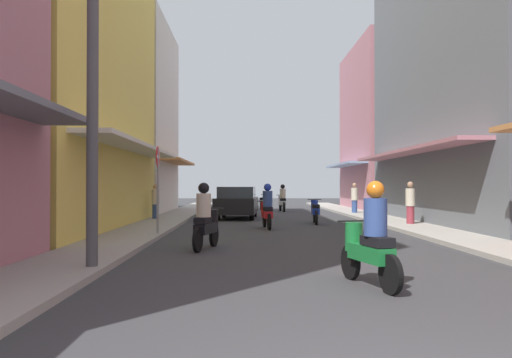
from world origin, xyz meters
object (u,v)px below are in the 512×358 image
object	(u,v)px
motorbike_red	(267,209)
pedestrian_crossing	(156,203)
motorbike_green	(370,240)
utility_pole	(93,60)
motorbike_blue	(315,211)
street_sign_no_entry	(158,178)
motorbike_black	(206,220)
pedestrian_foreground	(410,204)
motorbike_white	(282,199)
parked_car	(237,202)
pedestrian_far	(354,199)
motorbike_silver	(264,202)

from	to	relation	value
motorbike_red	pedestrian_crossing	world-z (taller)	motorbike_red
motorbike_green	utility_pole	xyz separation A→B (m)	(-4.50, 1.34, 2.98)
motorbike_green	motorbike_blue	size ratio (longest dim) A/B	0.98
motorbike_green	street_sign_no_entry	distance (m)	8.85
motorbike_black	motorbike_green	xyz separation A→B (m)	(2.78, -4.66, 0.00)
pedestrian_foreground	pedestrian_crossing	world-z (taller)	pedestrian_foreground
motorbike_white	street_sign_no_entry	world-z (taller)	street_sign_no_entry
pedestrian_crossing	street_sign_no_entry	world-z (taller)	street_sign_no_entry
motorbike_black	motorbike_blue	distance (m)	9.12
motorbike_black	utility_pole	distance (m)	4.78
parked_car	pedestrian_crossing	size ratio (longest dim) A/B	2.69
motorbike_white	street_sign_no_entry	distance (m)	15.93
motorbike_black	motorbike_white	distance (m)	18.39
pedestrian_crossing	street_sign_no_entry	size ratio (longest dim) A/B	0.59
parked_car	motorbike_green	bearing A→B (deg)	-82.30
motorbike_red	motorbike_black	world-z (taller)	same
motorbike_green	pedestrian_far	size ratio (longest dim) A/B	1.08
motorbike_black	pedestrian_crossing	xyz separation A→B (m)	(-2.85, 9.92, 0.08)
pedestrian_crossing	motorbike_black	bearing A→B (deg)	-73.95
motorbike_white	pedestrian_crossing	bearing A→B (deg)	-125.87
parked_car	pedestrian_crossing	world-z (taller)	pedestrian_crossing
motorbike_white	parked_car	world-z (taller)	motorbike_white
utility_pole	motorbike_red	bearing A→B (deg)	69.80
motorbike_red	pedestrian_far	distance (m)	9.78
motorbike_green	parked_car	xyz separation A→B (m)	(-2.22, 16.44, 0.04)
pedestrian_foreground	street_sign_no_entry	world-z (taller)	street_sign_no_entry
pedestrian_far	street_sign_no_entry	world-z (taller)	street_sign_no_entry
motorbike_black	pedestrian_foreground	size ratio (longest dim) A/B	1.07
pedestrian_foreground	utility_pole	xyz separation A→B (m)	(-8.67, -9.94, 2.85)
pedestrian_crossing	street_sign_no_entry	xyz separation A→B (m)	(1.23, -6.97, 0.94)
motorbike_black	parked_car	xyz separation A→B (m)	(0.56, 11.78, 0.04)
pedestrian_far	utility_pole	bearing A→B (deg)	-114.92
parked_car	motorbike_black	bearing A→B (deg)	-92.73
motorbike_red	pedestrian_foreground	size ratio (longest dim) A/B	1.09
motorbike_green	street_sign_no_entry	bearing A→B (deg)	120.06
pedestrian_crossing	motorbike_red	bearing A→B (deg)	-41.12
utility_pole	pedestrian_far	bearing A→B (deg)	65.08
pedestrian_far	pedestrian_crossing	bearing A→B (deg)	-154.23
motorbike_blue	pedestrian_far	world-z (taller)	pedestrian_far
parked_car	pedestrian_far	bearing A→B (deg)	24.11
motorbike_green	parked_car	size ratio (longest dim) A/B	0.42
motorbike_silver	pedestrian_crossing	distance (m)	11.50
motorbike_red	motorbike_green	bearing A→B (deg)	-84.11
parked_car	pedestrian_crossing	xyz separation A→B (m)	(-3.41, -1.86, 0.04)
motorbike_black	pedestrian_foreground	xyz separation A→B (m)	(6.95, 6.62, 0.12)
motorbike_black	motorbike_silver	world-z (taller)	motorbike_black
motorbike_blue	parked_car	xyz separation A→B (m)	(-3.14, 3.45, 0.24)
pedestrian_far	pedestrian_crossing	xyz separation A→B (m)	(-9.39, -4.53, -0.04)
utility_pole	motorbike_blue	bearing A→B (deg)	65.05
motorbike_silver	utility_pole	distance (m)	24.13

